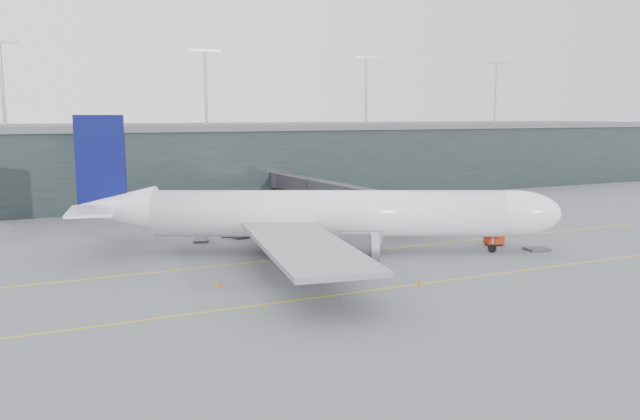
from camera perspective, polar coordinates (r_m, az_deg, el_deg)
name	(u,v)px	position (r m, az deg, el deg)	size (l,w,h in m)	color
ground	(266,253)	(78.23, -4.97, -3.96)	(320.00, 320.00, 0.00)	#555559
taxiline_a	(277,260)	(74.55, -3.95, -4.57)	(160.00, 0.25, 0.02)	gold
taxiline_b	(335,295)	(60.30, 1.41, -7.78)	(160.00, 0.25, 0.02)	gold
taxiline_lead_main	(254,225)	(98.38, -6.09, -1.35)	(0.25, 60.00, 0.02)	gold
terminal	(172,161)	(132.81, -13.37, 4.39)	(240.00, 36.00, 29.00)	black
main_aircraft	(325,215)	(77.51, 0.46, -0.43)	(58.10, 53.52, 17.11)	white
jet_bridge	(329,189)	(105.89, 0.81, 1.92)	(7.36, 43.06, 6.11)	#2F2E34
gse_cart	(494,239)	(85.63, 15.62, -2.54)	(2.52, 1.81, 1.58)	#B3290C
baggage_dolly	(537,249)	(84.35, 19.21, -3.37)	(2.77, 2.22, 0.28)	#39383D
uld_a	(201,235)	(85.88, -10.81, -2.29)	(2.47, 2.26, 1.82)	#3A3B3F
uld_b	(228,230)	(88.98, -8.40, -1.85)	(2.29, 2.01, 1.79)	#3A3B3F
uld_c	(241,231)	(87.77, -7.24, -1.93)	(2.35, 2.01, 1.91)	#3A3B3F
cone_nose	(516,234)	(92.90, 17.49, -2.10)	(0.42, 0.42, 0.66)	#CF550B
cone_wing_stbd	(420,281)	(64.50, 9.12, -6.47)	(0.44, 0.44, 0.70)	#D6630B
cone_wing_port	(304,229)	(92.57, -1.51, -1.74)	(0.40, 0.40, 0.63)	#E2510C
cone_tail	(219,284)	(63.75, -9.23, -6.67)	(0.42, 0.42, 0.67)	orange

